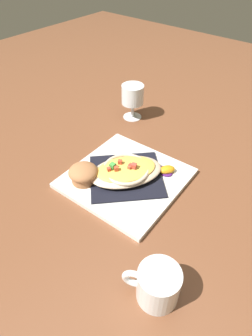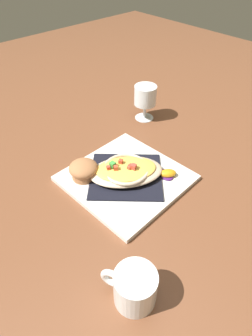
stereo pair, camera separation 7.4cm
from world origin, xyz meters
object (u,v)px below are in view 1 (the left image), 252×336
at_px(muffin, 83,174).
at_px(gratin_dish, 126,170).
at_px(orange_garnish, 166,170).
at_px(square_plate, 126,178).
at_px(stemmed_glass, 133,96).
at_px(coffee_mug, 157,286).

bearing_deg(muffin, gratin_dish, 47.69).
height_order(muffin, orange_garnish, muffin).
bearing_deg(square_plate, orange_garnish, 48.07).
bearing_deg(stemmed_glass, orange_garnish, -34.58).
distance_m(gratin_dish, coffee_mug, 0.32).
distance_m(gratin_dish, orange_garnish, 0.11).
relative_size(coffee_mug, stemmed_glass, 0.87).
distance_m(square_plate, orange_garnish, 0.11).
distance_m(square_plate, gratin_dish, 0.03).
bearing_deg(square_plate, coffee_mug, -40.19).
xyz_separation_m(square_plate, coffee_mug, (0.24, -0.21, 0.03)).
bearing_deg(gratin_dish, orange_garnish, 48.08).
relative_size(square_plate, stemmed_glass, 2.39).
bearing_deg(square_plate, stemmed_glass, 125.55).
bearing_deg(coffee_mug, square_plate, 139.81).
xyz_separation_m(orange_garnish, stemmed_glass, (-0.26, 0.18, 0.06)).
height_order(gratin_dish, orange_garnish, gratin_dish).
distance_m(gratin_dish, stemmed_glass, 0.33).
bearing_deg(coffee_mug, gratin_dish, 139.83).
height_order(muffin, coffee_mug, coffee_mug).
height_order(gratin_dish, stemmed_glass, stemmed_glass).
bearing_deg(muffin, coffee_mug, -21.10).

